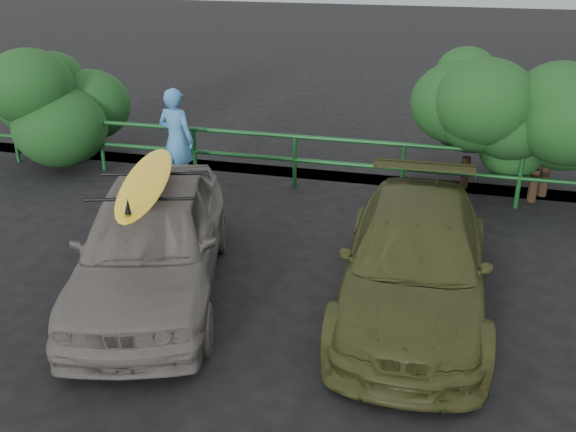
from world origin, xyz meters
The scene contains 9 objects.
ground centered at (0.00, 0.00, 0.00)m, with size 80.00×80.00×0.00m, color black.
guardrail centered at (0.00, 5.00, 0.52)m, with size 14.00×0.08×1.04m, color #154B1E, non-canonical shape.
shrub_left centered at (-4.80, 5.40, 1.17)m, with size 3.20×2.40×2.33m, color #1A471B, non-canonical shape.
shrub_right centered at (5.00, 5.50, 1.30)m, with size 3.20×2.40×2.59m, color #1A471B, non-canonical shape.
sedan centered at (0.12, 0.78, 0.75)m, with size 1.76×4.38×1.49m, color #65605A.
olive_vehicle centered at (3.47, 1.28, 0.64)m, with size 1.80×4.43×1.28m, color #3B3E1B.
man centered at (-1.08, 4.38, 0.96)m, with size 0.70×0.46×1.92m, color #3D7EB9.
roof_rack centered at (0.12, 0.78, 1.52)m, with size 1.32×0.92×0.04m, color black, non-canonical shape.
surfboard centered at (0.12, 0.78, 1.58)m, with size 0.55×2.64×0.08m, color yellow.
Camera 1 is at (3.71, -6.04, 4.40)m, focal length 40.00 mm.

